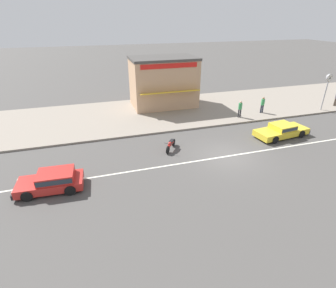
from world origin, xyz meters
name	(u,v)px	position (x,y,z in m)	size (l,w,h in m)	color
ground_plane	(227,156)	(0.00, 0.00, 0.00)	(160.00, 160.00, 0.00)	#4C4947
lane_centre_stripe	(227,156)	(0.00, 0.00, 0.00)	(50.40, 0.14, 0.01)	silver
kerb_strip	(180,110)	(0.00, 10.19, 0.07)	(68.00, 10.00, 0.15)	gray
sedan_yellow_0	(282,130)	(5.87, 1.79, 0.54)	(4.74, 2.21, 1.06)	yellow
hatchback_red_3	(52,180)	(-11.44, -0.58, 0.59)	(3.75, 1.94, 1.10)	red
motorcycle_0	(171,145)	(-3.55, 2.15, 0.42)	(1.19, 1.55, 0.80)	black
street_clock	(328,83)	(14.00, 5.91, 2.91)	(0.70, 0.22, 3.66)	#9E9EA3
pedestrian_near_clock	(240,108)	(4.71, 6.44, 1.08)	(0.34, 0.34, 1.60)	#333338
pedestrian_mid_kerb	(263,104)	(7.55, 6.94, 1.08)	(0.34, 0.34, 1.60)	#232838
shopfront_corner_warung	(163,82)	(-1.20, 12.19, 2.68)	(6.74, 5.03, 5.05)	tan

